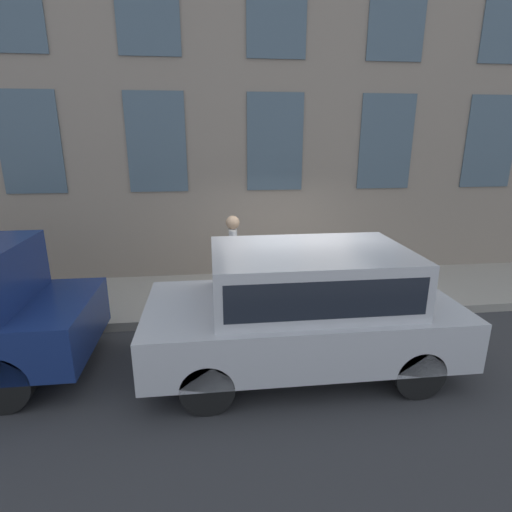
% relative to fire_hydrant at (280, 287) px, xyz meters
% --- Properties ---
extents(ground_plane, '(80.00, 80.00, 0.00)m').
position_rel_fire_hydrant_xyz_m(ground_plane, '(-0.44, -0.20, -0.55)').
color(ground_plane, '#38383A').
extents(sidewalk, '(2.46, 60.00, 0.17)m').
position_rel_fire_hydrant_xyz_m(sidewalk, '(0.79, -0.20, -0.46)').
color(sidewalk, '#A8A093').
rests_on(sidewalk, ground_plane).
extents(building_facade, '(0.33, 40.00, 10.66)m').
position_rel_fire_hydrant_xyz_m(building_facade, '(2.17, -0.20, 4.79)').
color(building_facade, gray).
rests_on(building_facade, ground_plane).
extents(fire_hydrant, '(0.35, 0.46, 0.75)m').
position_rel_fire_hydrant_xyz_m(fire_hydrant, '(0.00, 0.00, 0.00)').
color(fire_hydrant, gray).
rests_on(fire_hydrant, sidewalk).
extents(person, '(0.41, 0.27, 1.68)m').
position_rel_fire_hydrant_xyz_m(person, '(0.57, 0.85, 0.63)').
color(person, '#998466').
rests_on(person, sidewalk).
extents(parked_truck_silver_near, '(2.07, 4.44, 1.81)m').
position_rel_fire_hydrant_xyz_m(parked_truck_silver_near, '(-1.83, -0.04, 0.48)').
color(parked_truck_silver_near, black).
rests_on(parked_truck_silver_near, ground_plane).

